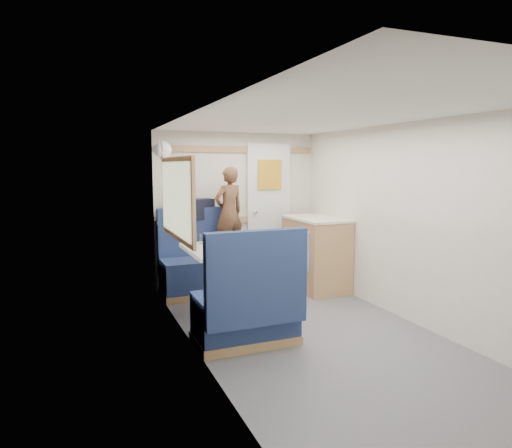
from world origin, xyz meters
name	(u,v)px	position (x,y,z in m)	size (l,w,h in m)	color
floor	(320,340)	(0.00, 0.00, 0.00)	(4.50, 4.50, 0.00)	#515156
ceiling	(324,115)	(0.00, 0.00, 2.00)	(4.50, 4.50, 0.00)	silver
wall_back	(237,209)	(0.00, 2.25, 1.00)	(2.20, 0.02, 2.00)	silver
wall_left	(200,238)	(-1.10, 0.00, 1.00)	(0.02, 4.50, 2.00)	silver
wall_right	(421,225)	(1.10, 0.00, 1.00)	(0.02, 4.50, 2.00)	silver
oak_trim_low	(237,220)	(0.00, 2.23, 0.85)	(2.15, 0.02, 0.08)	#A36F4A
oak_trim_high	(237,150)	(0.00, 2.23, 1.78)	(2.15, 0.02, 0.08)	#A36F4A
side_window	(176,198)	(-1.08, 1.00, 1.25)	(0.04, 1.30, 0.72)	#AEB599
rear_door	(269,210)	(0.45, 2.22, 0.97)	(0.62, 0.12, 1.86)	white
dinette_table	(218,263)	(-0.65, 1.00, 0.57)	(0.62, 0.92, 0.72)	white
bench_far	(198,270)	(-0.65, 1.86, 0.30)	(0.90, 0.59, 1.05)	#171B4A
bench_near	(247,312)	(-0.65, 0.14, 0.30)	(0.90, 0.59, 1.05)	#171B4A
ledge	(192,221)	(-0.65, 2.12, 0.88)	(0.90, 0.14, 0.04)	#A36F4A
dome_light	(163,150)	(-1.04, 1.85, 1.75)	(0.20, 0.20, 0.20)	white
galley_counter	(316,253)	(0.82, 1.55, 0.47)	(0.57, 0.92, 0.92)	#A36F4A
person	(229,212)	(-0.24, 1.88, 1.00)	(0.40, 0.26, 1.11)	brown
duffel_bag	(192,209)	(-0.65, 2.12, 1.03)	(0.53, 0.25, 0.25)	black
tray	(238,251)	(-0.52, 0.73, 0.73)	(0.28, 0.37, 0.02)	silver
orange_fruit	(241,244)	(-0.43, 0.90, 0.77)	(0.07, 0.07, 0.07)	orange
cheese_block	(225,249)	(-0.65, 0.77, 0.76)	(0.10, 0.06, 0.03)	#E9DA87
wine_glass	(218,235)	(-0.62, 1.09, 0.84)	(0.08, 0.08, 0.17)	white
tumbler_left	(220,249)	(-0.73, 0.66, 0.78)	(0.07, 0.07, 0.11)	silver
tumbler_mid	(203,238)	(-0.72, 1.35, 0.78)	(0.07, 0.07, 0.11)	white
tumbler_right	(212,240)	(-0.67, 1.17, 0.78)	(0.07, 0.07, 0.12)	silver
beer_glass	(227,241)	(-0.51, 1.12, 0.77)	(0.07, 0.07, 0.11)	#944C15
pepper_grinder	(217,243)	(-0.64, 1.06, 0.77)	(0.04, 0.04, 0.10)	black
salt_grinder	(217,241)	(-0.62, 1.15, 0.77)	(0.04, 0.04, 0.10)	silver
bread_loaf	(227,240)	(-0.48, 1.22, 0.77)	(0.12, 0.23, 0.09)	olive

